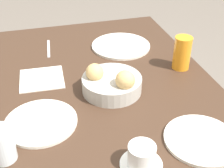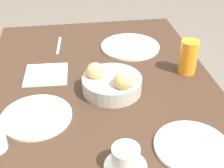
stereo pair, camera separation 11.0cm
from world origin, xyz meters
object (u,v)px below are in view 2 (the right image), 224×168
bread_basket (112,83)px  plate_far_center (37,116)px  napkin (46,74)px  plate_near_right (130,46)px  coffee_cup (126,159)px  fork_silver (59,45)px  juice_glass (188,57)px  plate_near_left (192,147)px

bread_basket → plate_far_center: bread_basket is taller
bread_basket → napkin: 0.28m
plate_near_right → napkin: bearing=116.3°
coffee_cup → fork_silver: size_ratio=0.68×
plate_far_center → coffee_cup: bearing=-135.0°
juice_glass → coffee_cup: (-0.44, 0.33, -0.04)m
plate_near_left → plate_far_center: size_ratio=0.96×
bread_basket → fork_silver: (0.40, 0.18, -0.03)m
plate_near_right → napkin: 0.41m
plate_far_center → plate_near_right: bearing=-41.7°
plate_near_left → coffee_cup: coffee_cup is taller
bread_basket → plate_near_left: size_ratio=0.98×
juice_glass → napkin: 0.55m
plate_near_left → plate_near_right: (0.64, 0.05, 0.00)m
plate_near_left → napkin: size_ratio=1.27×
bread_basket → juice_glass: size_ratio=1.59×
bread_basket → juice_glass: (0.09, -0.31, 0.03)m
bread_basket → juice_glass: 0.33m
fork_silver → plate_near_right: bearing=-101.9°
plate_near_right → plate_far_center: bearing=138.3°
plate_near_right → fork_silver: (0.07, 0.32, -0.00)m
bread_basket → plate_far_center: size_ratio=0.94×
bread_basket → plate_near_right: bread_basket is taller
plate_near_right → juice_glass: juice_glass is taller
plate_far_center → juice_glass: (0.20, -0.57, 0.06)m
coffee_cup → plate_near_left: bearing=-78.4°
napkin → plate_near_right: bearing=-63.7°
plate_near_right → plate_far_center: 0.59m
plate_near_left → plate_near_right: bearing=4.5°
coffee_cup → fork_silver: (0.75, 0.17, -0.03)m
coffee_cup → napkin: 0.55m
coffee_cup → bread_basket: bearing=-2.6°
juice_glass → fork_silver: (0.31, 0.50, -0.07)m
plate_near_right → bread_basket: bearing=158.1°
bread_basket → napkin: (0.15, 0.24, -0.03)m
plate_far_center → juice_glass: 0.61m
coffee_cup → juice_glass: bearing=-36.4°
bread_basket → plate_far_center: 0.28m
juice_glass → coffee_cup: bearing=143.6°
bread_basket → plate_near_left: (-0.31, -0.18, -0.03)m
plate_far_center → napkin: bearing=-5.1°
plate_near_right → napkin: size_ratio=1.55×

